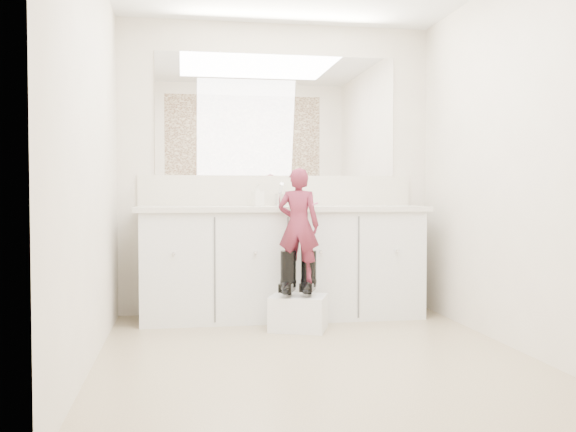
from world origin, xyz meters
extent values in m
plane|color=#817154|center=(0.00, 0.00, 0.00)|extent=(3.00, 3.00, 0.00)
plane|color=beige|center=(0.00, 1.50, 1.20)|extent=(2.60, 0.00, 2.60)
plane|color=beige|center=(0.00, -1.50, 1.20)|extent=(2.60, 0.00, 2.60)
plane|color=beige|center=(-1.30, 0.00, 1.20)|extent=(0.00, 3.00, 3.00)
plane|color=beige|center=(1.30, 0.00, 1.20)|extent=(0.00, 3.00, 3.00)
cube|color=silver|center=(0.00, 1.23, 0.42)|extent=(2.20, 0.55, 0.85)
cube|color=beige|center=(0.00, 1.21, 0.87)|extent=(2.28, 0.58, 0.04)
cube|color=beige|center=(0.00, 1.49, 1.02)|extent=(2.28, 0.03, 0.25)
cube|color=white|center=(0.00, 1.49, 1.64)|extent=(2.00, 0.02, 1.00)
cube|color=#472819|center=(0.00, -1.49, 1.65)|extent=(2.00, 0.01, 1.20)
cylinder|color=silver|center=(0.00, 1.38, 0.94)|extent=(0.08, 0.08, 0.10)
imported|color=#C3B29C|center=(0.20, 1.19, 0.94)|extent=(0.12, 0.12, 0.10)
imported|color=silver|center=(-0.19, 1.30, 0.98)|extent=(0.10, 0.10, 0.18)
cube|color=white|center=(0.04, 0.75, 0.13)|extent=(0.48, 0.44, 0.25)
imported|color=#9D3051|center=(0.04, 0.75, 0.76)|extent=(0.35, 0.29, 0.82)
cylinder|color=#D8548D|center=(0.11, 0.72, 0.90)|extent=(0.13, 0.06, 0.06)
camera|label=1|loc=(-0.79, -3.80, 0.99)|focal=40.00mm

